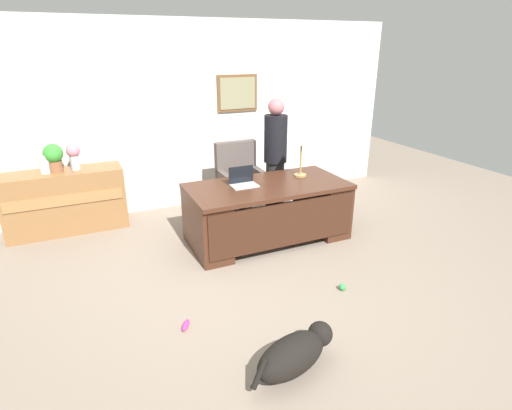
# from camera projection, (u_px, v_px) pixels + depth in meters

# --- Properties ---
(ground_plane) EXTENTS (12.00, 12.00, 0.00)m
(ground_plane) POSITION_uv_depth(u_px,v_px,m) (254.00, 283.00, 4.32)
(ground_plane) COLOR gray
(back_wall) EXTENTS (7.00, 0.16, 2.70)m
(back_wall) POSITION_uv_depth(u_px,v_px,m) (182.00, 117.00, 6.03)
(back_wall) COLOR silver
(back_wall) RESTS_ON ground_plane
(desk) EXTENTS (1.97, 0.97, 0.74)m
(desk) POSITION_uv_depth(u_px,v_px,m) (269.00, 210.00, 5.13)
(desk) COLOR #422316
(desk) RESTS_ON ground_plane
(credenza) EXTENTS (1.49, 0.50, 0.83)m
(credenza) POSITION_uv_depth(u_px,v_px,m) (66.00, 201.00, 5.41)
(credenza) COLOR olive
(credenza) RESTS_ON ground_plane
(armchair) EXTENTS (0.60, 0.59, 1.06)m
(armchair) POSITION_uv_depth(u_px,v_px,m) (240.00, 183.00, 5.90)
(armchair) COLOR #564C47
(armchair) RESTS_ON ground_plane
(person_standing) EXTENTS (0.32, 0.32, 1.67)m
(person_standing) POSITION_uv_depth(u_px,v_px,m) (275.00, 157.00, 5.77)
(person_standing) COLOR #262323
(person_standing) RESTS_ON ground_plane
(dog_lying) EXTENTS (0.79, 0.46, 0.30)m
(dog_lying) POSITION_uv_depth(u_px,v_px,m) (295.00, 353.00, 3.11)
(dog_lying) COLOR black
(dog_lying) RESTS_ON ground_plane
(laptop) EXTENTS (0.32, 0.22, 0.22)m
(laptop) POSITION_uv_depth(u_px,v_px,m) (243.00, 181.00, 4.99)
(laptop) COLOR #B2B5BA
(laptop) RESTS_ON desk
(desk_lamp) EXTENTS (0.22, 0.22, 0.61)m
(desk_lamp) POSITION_uv_depth(u_px,v_px,m) (302.00, 140.00, 5.19)
(desk_lamp) COLOR #9E8447
(desk_lamp) RESTS_ON desk
(vase_with_flowers) EXTENTS (0.17, 0.17, 0.34)m
(vase_with_flowers) POSITION_uv_depth(u_px,v_px,m) (74.00, 155.00, 5.26)
(vase_with_flowers) COLOR #ADB7C3
(vase_with_flowers) RESTS_ON credenza
(vase_empty) EXTENTS (0.14, 0.14, 0.23)m
(vase_empty) POSITION_uv_depth(u_px,v_px,m) (45.00, 164.00, 5.16)
(vase_empty) COLOR silver
(vase_empty) RESTS_ON credenza
(potted_plant) EXTENTS (0.24, 0.24, 0.36)m
(potted_plant) POSITION_uv_depth(u_px,v_px,m) (53.00, 157.00, 5.17)
(potted_plant) COLOR brown
(potted_plant) RESTS_ON credenza
(dog_toy_ball) EXTENTS (0.07, 0.07, 0.07)m
(dog_toy_ball) POSITION_uv_depth(u_px,v_px,m) (342.00, 287.00, 4.18)
(dog_toy_ball) COLOR green
(dog_toy_ball) RESTS_ON ground_plane
(dog_toy_plush) EXTENTS (0.13, 0.16, 0.05)m
(dog_toy_plush) POSITION_uv_depth(u_px,v_px,m) (186.00, 325.00, 3.63)
(dog_toy_plush) COLOR #D8338C
(dog_toy_plush) RESTS_ON ground_plane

